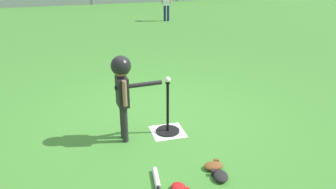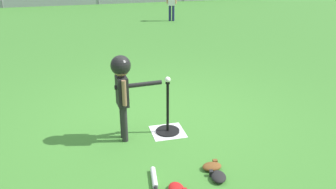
{
  "view_description": "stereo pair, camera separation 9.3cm",
  "coord_description": "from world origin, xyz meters",
  "px_view_note": "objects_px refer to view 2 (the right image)",
  "views": [
    {
      "loc": [
        -1.15,
        -4.43,
        2.3
      ],
      "look_at": [
        0.0,
        -0.39,
        0.55
      ],
      "focal_mm": 37.37,
      "sensor_mm": 36.0,
      "label": 1
    },
    {
      "loc": [
        -1.06,
        -4.45,
        2.3
      ],
      "look_at": [
        0.0,
        -0.39,
        0.55
      ],
      "focal_mm": 37.37,
      "sensor_mm": 36.0,
      "label": 2
    }
  ],
  "objects_px": {
    "batting_tee": "(168,124)",
    "batter_child": "(122,81)",
    "glove_tossed_aside": "(212,166)",
    "glove_near_bats": "(177,189)",
    "glove_outfield_drop": "(218,177)",
    "baseball_on_tee": "(168,80)",
    "spare_bat_silver": "(155,182)"
  },
  "relations": [
    {
      "from": "spare_bat_silver",
      "to": "glove_outfield_drop",
      "type": "distance_m",
      "value": 0.69
    },
    {
      "from": "baseball_on_tee",
      "to": "batter_child",
      "type": "relative_size",
      "value": 0.07
    },
    {
      "from": "batting_tee",
      "to": "batter_child",
      "type": "bearing_deg",
      "value": -176.14
    },
    {
      "from": "batter_child",
      "to": "glove_tossed_aside",
      "type": "height_order",
      "value": "batter_child"
    },
    {
      "from": "batter_child",
      "to": "batting_tee",
      "type": "bearing_deg",
      "value": 3.86
    },
    {
      "from": "glove_near_bats",
      "to": "spare_bat_silver",
      "type": "bearing_deg",
      "value": 136.07
    },
    {
      "from": "baseball_on_tee",
      "to": "batter_child",
      "type": "bearing_deg",
      "value": -176.14
    },
    {
      "from": "glove_near_bats",
      "to": "batter_child",
      "type": "bearing_deg",
      "value": 106.24
    },
    {
      "from": "batter_child",
      "to": "glove_outfield_drop",
      "type": "xyz_separation_m",
      "value": [
        0.84,
        -1.13,
        -0.77
      ]
    },
    {
      "from": "glove_near_bats",
      "to": "glove_outfield_drop",
      "type": "bearing_deg",
      "value": 10.3
    },
    {
      "from": "batting_tee",
      "to": "batter_child",
      "type": "xyz_separation_m",
      "value": [
        -0.59,
        -0.04,
        0.69
      ]
    },
    {
      "from": "batting_tee",
      "to": "glove_near_bats",
      "type": "xyz_separation_m",
      "value": [
        -0.24,
        -1.25,
        -0.08
      ]
    },
    {
      "from": "glove_outfield_drop",
      "to": "baseball_on_tee",
      "type": "bearing_deg",
      "value": 102.28
    },
    {
      "from": "glove_tossed_aside",
      "to": "glove_outfield_drop",
      "type": "xyz_separation_m",
      "value": [
        -0.01,
        -0.2,
        0.0
      ]
    },
    {
      "from": "spare_bat_silver",
      "to": "glove_outfield_drop",
      "type": "bearing_deg",
      "value": -7.91
    },
    {
      "from": "glove_outfield_drop",
      "to": "spare_bat_silver",
      "type": "bearing_deg",
      "value": 172.09
    },
    {
      "from": "batting_tee",
      "to": "glove_tossed_aside",
      "type": "height_order",
      "value": "batting_tee"
    },
    {
      "from": "batter_child",
      "to": "glove_tossed_aside",
      "type": "relative_size",
      "value": 5.14
    },
    {
      "from": "baseball_on_tee",
      "to": "glove_tossed_aside",
      "type": "distance_m",
      "value": 1.24
    },
    {
      "from": "baseball_on_tee",
      "to": "glove_near_bats",
      "type": "bearing_deg",
      "value": -100.66
    },
    {
      "from": "batting_tee",
      "to": "spare_bat_silver",
      "type": "relative_size",
      "value": 1.07
    },
    {
      "from": "batting_tee",
      "to": "spare_bat_silver",
      "type": "bearing_deg",
      "value": -111.72
    },
    {
      "from": "batter_child",
      "to": "spare_bat_silver",
      "type": "xyz_separation_m",
      "value": [
        0.16,
        -1.03,
        -0.78
      ]
    },
    {
      "from": "batting_tee",
      "to": "glove_tossed_aside",
      "type": "distance_m",
      "value": 1.01
    },
    {
      "from": "baseball_on_tee",
      "to": "spare_bat_silver",
      "type": "distance_m",
      "value": 1.36
    },
    {
      "from": "spare_bat_silver",
      "to": "batter_child",
      "type": "bearing_deg",
      "value": 98.99
    },
    {
      "from": "batting_tee",
      "to": "glove_near_bats",
      "type": "bearing_deg",
      "value": -100.66
    },
    {
      "from": "batting_tee",
      "to": "baseball_on_tee",
      "type": "bearing_deg",
      "value": 90.9
    },
    {
      "from": "spare_bat_silver",
      "to": "glove_near_bats",
      "type": "xyz_separation_m",
      "value": [
        0.19,
        -0.18,
        0.01
      ]
    },
    {
      "from": "batter_child",
      "to": "glove_tossed_aside",
      "type": "distance_m",
      "value": 1.48
    },
    {
      "from": "batter_child",
      "to": "glove_outfield_drop",
      "type": "distance_m",
      "value": 1.6
    },
    {
      "from": "batter_child",
      "to": "glove_tossed_aside",
      "type": "bearing_deg",
      "value": -47.5
    }
  ]
}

